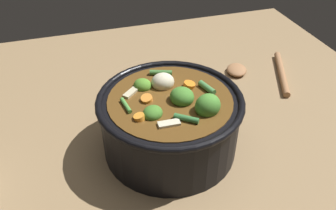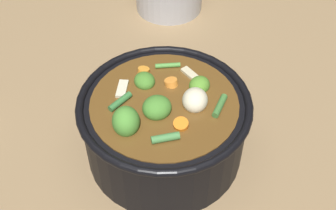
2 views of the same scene
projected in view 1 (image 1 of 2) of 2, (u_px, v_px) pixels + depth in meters
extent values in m
plane|color=#8C704C|center=(170.00, 146.00, 0.67)|extent=(1.10, 1.10, 0.00)
cylinder|color=black|center=(170.00, 124.00, 0.64)|extent=(0.25, 0.25, 0.11)
torus|color=black|center=(170.00, 100.00, 0.61)|extent=(0.26, 0.26, 0.01)
cylinder|color=brown|center=(170.00, 122.00, 0.64)|extent=(0.22, 0.22, 0.10)
ellipsoid|color=#46802B|center=(153.00, 113.00, 0.57)|extent=(0.05, 0.04, 0.02)
ellipsoid|color=#46842F|center=(182.00, 97.00, 0.60)|extent=(0.06, 0.06, 0.03)
ellipsoid|color=#548D2C|center=(143.00, 86.00, 0.63)|extent=(0.04, 0.04, 0.03)
ellipsoid|color=#4B8E34|center=(208.00, 106.00, 0.57)|extent=(0.05, 0.05, 0.04)
cylinder|color=orange|center=(189.00, 86.00, 0.63)|extent=(0.03, 0.03, 0.02)
cylinder|color=orange|center=(140.00, 118.00, 0.56)|extent=(0.03, 0.02, 0.01)
cylinder|color=orange|center=(147.00, 100.00, 0.60)|extent=(0.03, 0.03, 0.02)
ellipsoid|color=beige|center=(163.00, 82.00, 0.63)|extent=(0.04, 0.04, 0.03)
cylinder|color=#357338|center=(186.00, 118.00, 0.56)|extent=(0.04, 0.03, 0.01)
cylinder|color=#3F7334|center=(161.00, 73.00, 0.66)|extent=(0.04, 0.02, 0.01)
cylinder|color=#468344|center=(207.00, 88.00, 0.62)|extent=(0.02, 0.04, 0.01)
cylinder|color=#4E923E|center=(126.00, 106.00, 0.58)|extent=(0.01, 0.04, 0.01)
cube|color=beige|center=(131.00, 93.00, 0.62)|extent=(0.03, 0.03, 0.01)
cube|color=beige|center=(169.00, 124.00, 0.55)|extent=(0.04, 0.02, 0.01)
ellipsoid|color=#A16F48|center=(237.00, 70.00, 0.88)|extent=(0.07, 0.08, 0.02)
cylinder|color=#A16F48|center=(282.00, 73.00, 0.87)|extent=(0.09, 0.18, 0.02)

